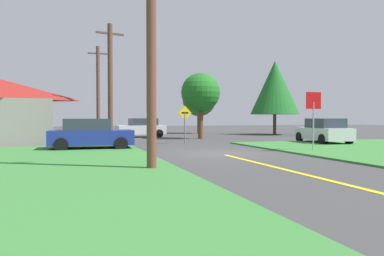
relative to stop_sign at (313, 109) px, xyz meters
The scene contains 13 objects.
ground_plane 5.29m from the stop_sign, behind, with size 120.00×120.00×0.00m, color #3D3D3D.
lane_stripe_center 9.04m from the stop_sign, 123.19° to the right, with size 0.20×14.00×0.01m, color yellow.
stop_sign is the anchor object (origin of this frame).
car_approaching_junction 17.36m from the stop_sign, 109.37° to the left, with size 4.19×2.41×1.62m.
car_on_crossroad 6.55m from the stop_sign, 49.28° to the left, with size 2.44×4.67×1.62m.
parked_car_near_building 11.40m from the stop_sign, 157.06° to the left, with size 4.32×2.23×1.62m.
utility_pole_near 9.98m from the stop_sign, 154.86° to the right, with size 1.80×0.31×7.45m.
utility_pole_mid 12.57m from the stop_sign, 136.56° to the left, with size 1.78×0.50×7.61m.
utility_pole_far 21.44m from the stop_sign, 115.38° to the left, with size 1.80×0.33×8.11m.
direction_sign 8.56m from the stop_sign, 121.53° to the left, with size 0.91×0.08×2.43m.
oak_tree_left 12.60m from the stop_sign, 97.75° to the left, with size 3.08×3.08×5.21m.
pine_tree_center 19.03m from the stop_sign, 66.01° to the left, with size 4.79×4.79×7.28m.
oak_tree_right 22.06m from the stop_sign, 86.39° to the left, with size 3.53×3.53×5.36m.
Camera 1 is at (-6.42, -16.61, 1.66)m, focal length 35.42 mm.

